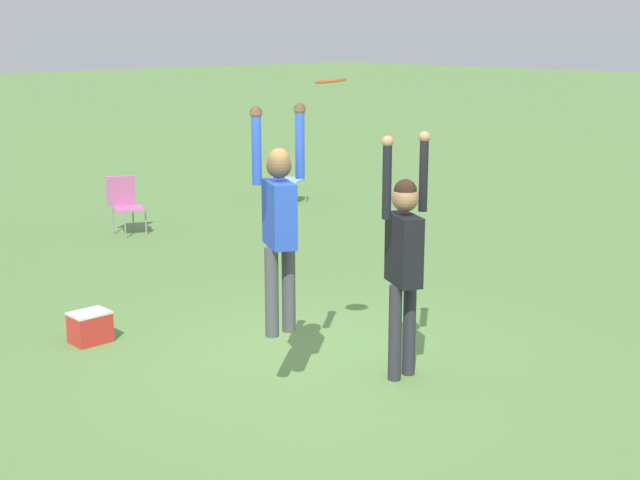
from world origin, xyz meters
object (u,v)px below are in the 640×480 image
at_px(cooler_box, 90,327).
at_px(frisbee, 331,81).
at_px(camping_chair_5, 284,175).
at_px(camping_chair_4, 125,201).
at_px(person_jumping, 279,217).
at_px(person_defending, 404,250).

bearing_deg(cooler_box, frisbee, -67.92).
bearing_deg(camping_chair_5, camping_chair_4, -21.74).
height_order(person_jumping, camping_chair_4, person_jumping).
relative_size(person_jumping, frisbee, 7.55).
relative_size(camping_chair_4, cooler_box, 2.37).
xyz_separation_m(person_jumping, camping_chair_4, (2.38, 6.51, -1.07)).
height_order(camping_chair_4, camping_chair_5, camping_chair_4).
xyz_separation_m(person_jumping, cooler_box, (-0.58, 2.34, -1.43)).
bearing_deg(frisbee, person_jumping, 158.38).
xyz_separation_m(person_defending, cooler_box, (-1.63, 2.83, -1.05)).
bearing_deg(frisbee, person_defending, -27.87).
xyz_separation_m(frisbee, camping_chair_4, (1.94, 6.68, -2.19)).
bearing_deg(camping_chair_5, person_jumping, 21.75).
height_order(person_jumping, camping_chair_5, person_jumping).
distance_m(frisbee, camping_chair_4, 7.30).
bearing_deg(cooler_box, person_defending, -60.09).
xyz_separation_m(person_jumping, person_defending, (1.05, -0.50, -0.38)).
height_order(frisbee, camping_chair_5, frisbee).
relative_size(person_defending, frisbee, 8.57).
bearing_deg(camping_chair_4, person_jumping, 96.36).
height_order(camping_chair_4, cooler_box, camping_chair_4).
bearing_deg(camping_chair_5, person_defending, 28.98).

